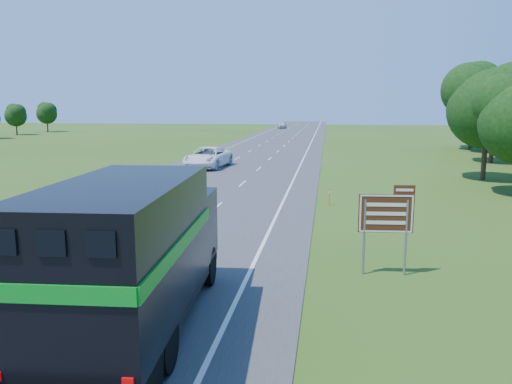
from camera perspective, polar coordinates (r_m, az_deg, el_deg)
road at (r=58.43m, az=0.15°, el=4.14°), size 15.00×260.00×0.04m
lane_markings at (r=58.42m, az=0.15°, el=4.17°), size 11.15×260.00×0.01m
horse_truck at (r=12.97m, az=-13.85°, el=-6.70°), size 3.40×9.33×4.06m
white_suv at (r=47.55m, az=-5.51°, el=3.97°), size 3.79×7.19×1.93m
far_car at (r=128.84m, az=3.02°, el=7.62°), size 2.20×4.80×1.60m
exit_sign at (r=17.72m, az=14.73°, el=-2.79°), size 1.88×0.20×3.18m
delineator at (r=29.80m, az=8.40°, el=-0.48°), size 0.08×0.05×1.03m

